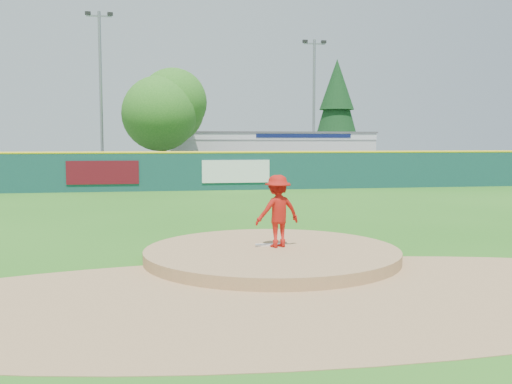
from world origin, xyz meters
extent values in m
plane|color=#286B19|center=(0.00, 0.00, 0.00)|extent=(120.00, 120.00, 0.00)
cylinder|color=#9E774C|center=(0.00, 0.00, 0.00)|extent=(5.50, 5.50, 0.50)
cube|color=white|center=(0.00, 0.30, 0.27)|extent=(0.60, 0.15, 0.04)
cylinder|color=#9E774C|center=(0.00, -3.00, 0.01)|extent=(15.40, 15.40, 0.01)
cube|color=#38383A|center=(0.00, 27.00, 0.01)|extent=(44.00, 16.00, 0.02)
imported|color=#A9150E|center=(0.16, 0.14, 1.04)|extent=(1.14, 0.84, 1.58)
imported|color=white|center=(-3.40, 25.15, 0.69)|extent=(5.15, 3.16, 1.33)
cube|color=silver|center=(6.00, 32.00, 1.60)|extent=(15.00, 8.00, 3.20)
cube|color=white|center=(6.00, 27.98, 3.00)|extent=(15.00, 0.06, 0.55)
cube|color=#0F194C|center=(8.00, 27.94, 3.00)|extent=(7.00, 0.03, 0.28)
cube|color=#59595B|center=(6.00, 32.00, 3.25)|extent=(15.20, 8.20, 0.12)
cube|color=#600D17|center=(-5.16, 17.92, 1.00)|extent=(3.60, 0.04, 1.20)
cube|color=white|center=(1.68, 17.92, 1.00)|extent=(3.60, 0.04, 1.20)
cube|color=#144240|center=(0.00, 18.00, 1.00)|extent=(40.00, 0.10, 2.00)
cylinder|color=yellow|center=(0.00, 18.00, 2.00)|extent=(40.00, 0.14, 0.14)
cylinder|color=#382314|center=(-2.00, 25.00, 1.30)|extent=(0.36, 0.36, 2.60)
sphere|color=#387F23|center=(-2.00, 25.00, 4.56)|extent=(5.60, 5.60, 5.60)
cylinder|color=#382314|center=(13.00, 36.00, 0.80)|extent=(0.40, 0.40, 1.60)
cone|color=#113A16|center=(13.00, 36.00, 5.55)|extent=(4.40, 4.40, 7.90)
cylinder|color=gray|center=(-6.00, 27.00, 5.50)|extent=(0.20, 0.20, 11.00)
cube|color=gray|center=(-6.00, 27.00, 10.70)|extent=(1.60, 0.10, 0.10)
cube|color=black|center=(-6.70, 27.00, 10.85)|extent=(0.35, 0.25, 0.20)
cube|color=black|center=(-5.30, 27.00, 10.85)|extent=(0.35, 0.25, 0.20)
cylinder|color=gray|center=(9.00, 29.00, 5.00)|extent=(0.20, 0.20, 10.00)
cube|color=gray|center=(9.00, 29.00, 9.70)|extent=(1.60, 0.10, 0.10)
cube|color=black|center=(8.30, 29.00, 9.85)|extent=(0.35, 0.25, 0.20)
cube|color=black|center=(9.70, 29.00, 9.85)|extent=(0.35, 0.25, 0.20)
camera|label=1|loc=(-2.42, -11.94, 2.54)|focal=40.00mm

